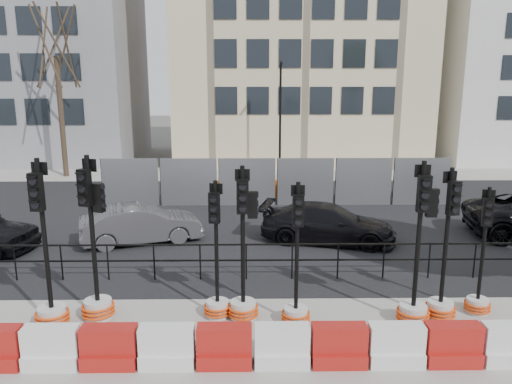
{
  "coord_description": "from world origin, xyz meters",
  "views": [
    {
      "loc": [
        -1.11,
        -11.07,
        5.19
      ],
      "look_at": [
        -0.92,
        3.0,
        1.96
      ],
      "focal_mm": 35.0,
      "sensor_mm": 36.0,
      "label": 1
    }
  ],
  "objects_px": {
    "traffic_signal_h": "(479,288)",
    "traffic_signal_a": "(50,294)",
    "car_c": "(328,224)",
    "traffic_signal_d": "(244,284)"
  },
  "relations": [
    {
      "from": "traffic_signal_a",
      "to": "traffic_signal_d",
      "type": "relative_size",
      "value": 1.06
    },
    {
      "from": "traffic_signal_a",
      "to": "car_c",
      "type": "bearing_deg",
      "value": 45.47
    },
    {
      "from": "traffic_signal_a",
      "to": "traffic_signal_d",
      "type": "xyz_separation_m",
      "value": [
        4.09,
        0.28,
        0.07
      ]
    },
    {
      "from": "traffic_signal_a",
      "to": "traffic_signal_d",
      "type": "distance_m",
      "value": 4.1
    },
    {
      "from": "traffic_signal_h",
      "to": "traffic_signal_a",
      "type": "bearing_deg",
      "value": -157.77
    },
    {
      "from": "car_c",
      "to": "traffic_signal_d",
      "type": "bearing_deg",
      "value": 167.18
    },
    {
      "from": "traffic_signal_d",
      "to": "traffic_signal_h",
      "type": "relative_size",
      "value": 1.17
    },
    {
      "from": "traffic_signal_d",
      "to": "traffic_signal_h",
      "type": "xyz_separation_m",
      "value": [
        5.26,
        0.21,
        -0.21
      ]
    },
    {
      "from": "traffic_signal_d",
      "to": "car_c",
      "type": "height_order",
      "value": "traffic_signal_d"
    },
    {
      "from": "traffic_signal_d",
      "to": "traffic_signal_h",
      "type": "distance_m",
      "value": 5.27
    }
  ]
}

